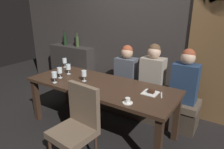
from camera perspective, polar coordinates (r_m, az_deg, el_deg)
ground at (r=3.23m, az=-3.15°, el=-14.94°), size 9.00×9.00×0.00m
back_wall_tiled at (r=3.74m, az=7.82°, el=14.23°), size 6.00×0.12×3.00m
arched_door at (r=3.33m, az=28.83°, el=9.19°), size 0.90×0.05×2.55m
back_counter at (r=4.67m, az=-11.16°, el=2.17°), size 1.10×0.28×0.95m
dining_table at (r=2.91m, az=-3.39°, el=-4.24°), size 2.20×0.84×0.74m
banquette_bench at (r=3.62m, az=3.34°, el=-6.73°), size 2.50×0.44×0.45m
chair_near_side at (r=2.35m, az=-9.79°, el=-13.25°), size 0.48×0.48×0.98m
diner_redhead at (r=3.42m, az=4.16°, el=1.90°), size 0.36×0.24×0.74m
diner_bearded at (r=3.19m, az=11.52°, el=0.99°), size 0.36×0.24×0.81m
diner_far_end at (r=3.07m, az=20.16°, el=-0.76°), size 0.36×0.24×0.79m
wine_bottle_dark_red at (r=4.68m, az=-13.18°, el=9.55°), size 0.08×0.08×0.33m
wine_bottle_pale_label at (r=4.44m, az=-9.84°, el=9.28°), size 0.08×0.08×0.33m
wine_glass_end_right at (r=3.71m, az=-13.31°, el=3.76°), size 0.08×0.08×0.16m
wine_glass_end_left at (r=2.99m, az=-16.07°, el=-0.15°), size 0.08×0.08×0.16m
wine_glass_far_right at (r=3.18m, az=-14.64°, el=1.07°), size 0.08×0.08×0.16m
wine_glass_near_left at (r=2.96m, az=-7.97°, el=0.25°), size 0.08×0.08×0.16m
wine_glass_near_right at (r=3.32m, az=-12.31°, el=2.05°), size 0.08×0.08×0.16m
espresso_cup at (r=2.32m, az=4.46°, el=-7.50°), size 0.12×0.12×0.06m
dessert_plate at (r=2.61m, az=10.90°, el=-5.00°), size 0.19×0.19×0.05m
fork_on_table at (r=2.59m, az=13.87°, el=-5.67°), size 0.07×0.16×0.01m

